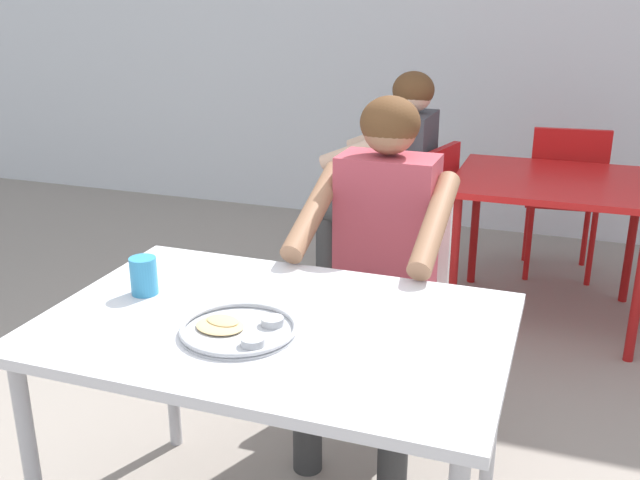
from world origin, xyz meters
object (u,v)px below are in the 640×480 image
Objects in this scene: chair_red_left at (416,211)px; thali_tray at (239,329)px; drinking_cup at (144,275)px; diner_foreground at (380,246)px; chair_red_far at (565,190)px; table_foreground at (275,345)px; chair_foreground at (393,289)px; table_background_red at (553,196)px; patron_background at (392,166)px.

thali_tray is at bearing -90.93° from chair_red_left.
diner_foreground is at bearing 50.44° from drinking_cup.
chair_red_far is at bearing 74.12° from thali_tray.
table_foreground is 1.47× the size of chair_foreground.
diner_foreground is (-0.00, -0.22, 0.25)m from chair_foreground.
chair_foreground reaches higher than table_foreground.
thali_tray is 0.25× the size of diner_foreground.
thali_tray is 1.04m from chair_foreground.
thali_tray is 2.76× the size of drinking_cup.
chair_red_far reaches higher than table_foreground.
chair_foreground is 1.68m from chair_red_far.
diner_foreground reaches higher than chair_foreground.
table_foreground is 1.91m from chair_red_left.
table_background_red is (0.52, 1.01, 0.15)m from chair_foreground.
drinking_cup is at bearing 159.32° from thali_tray.
drinking_cup is at bearing -121.69° from chair_foreground.
thali_tray is (-0.06, -0.09, 0.08)m from table_foreground.
table_background_red is (0.63, 1.91, -0.04)m from table_foreground.
drinking_cup is 1.89m from patron_background.
table_background_red is at bearing 66.85° from diner_foreground.
chair_foreground is 0.68× the size of diner_foreground.
drinking_cup is (-0.36, 0.14, 0.05)m from thali_tray.
diner_foreground reaches higher than drinking_cup.
diner_foreground is 1.34× the size of table_background_red.
thali_tray is 0.39m from drinking_cup.
thali_tray is 0.36× the size of chair_foreground.
table_background_red is (1.05, 1.87, -0.17)m from drinking_cup.
drinking_cup is at bearing -119.41° from table_background_red.
chair_red_left is at bearing 96.10° from diner_foreground.
diner_foreground is at bearing -107.57° from chair_red_far.
chair_red_left is 0.95× the size of chair_red_far.
chair_red_left is 0.91m from chair_red_far.
thali_tray reaches higher than table_foreground.
chair_foreground is 1.15m from table_background_red.
table_background_red is at bearing 62.61° from chair_foreground.
thali_tray is 2.69m from chair_red_far.
chair_red_far is at bearing 65.78° from drinking_cup.
chair_foreground is (0.53, 0.86, -0.31)m from drinking_cup.
chair_foreground is 0.91× the size of table_background_red.
drinking_cup is at bearing -102.06° from chair_red_left.
chair_foreground is at bearing 80.59° from thali_tray.
table_background_red is at bearing -0.18° from patron_background.
table_foreground is 2.58m from chair_red_far.
thali_tray is at bearing -101.86° from diner_foreground.
drinking_cup is at bearing -114.22° from chair_red_far.
chair_red_far reaches higher than chair_red_left.
table_foreground is at bearing -108.23° from table_background_red.
drinking_cup is 0.83m from diner_foreground.
thali_tray is 2.01m from chair_red_left.
chair_red_far reaches higher than chair_foreground.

